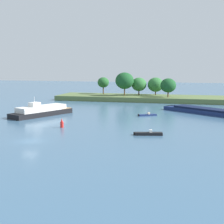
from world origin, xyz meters
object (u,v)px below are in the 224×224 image
object	(u,v)px
white_riverboat	(42,111)
channel_buoy_red	(62,124)
small_motorboat	(148,134)
fishing_skiff	(147,115)
cargo_barge	(221,112)

from	to	relation	value
white_riverboat	channel_buoy_red	world-z (taller)	white_riverboat
small_motorboat	white_riverboat	bearing A→B (deg)	149.80
fishing_skiff	small_motorboat	xyz separation A→B (m)	(3.62, -24.04, 0.07)
white_riverboat	cargo_barge	bearing A→B (deg)	13.90
fishing_skiff	cargo_barge	size ratio (longest dim) A/B	0.16
small_motorboat	cargo_barge	size ratio (longest dim) A/B	0.18
small_motorboat	channel_buoy_red	xyz separation A→B (m)	(-18.67, 3.38, 0.53)
cargo_barge	channel_buoy_red	xyz separation A→B (m)	(-33.51, -25.21, -0.05)
channel_buoy_red	fishing_skiff	bearing A→B (deg)	53.91
fishing_skiff	cargo_barge	bearing A→B (deg)	13.88
cargo_barge	fishing_skiff	bearing A→B (deg)	-166.12
white_riverboat	channel_buoy_red	xyz separation A→B (m)	(11.37, -14.10, -0.40)
fishing_skiff	channel_buoy_red	size ratio (longest dim) A/B	2.47
fishing_skiff	channel_buoy_red	xyz separation A→B (m)	(-15.06, -20.65, 0.60)
fishing_skiff	channel_buoy_red	distance (m)	25.57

